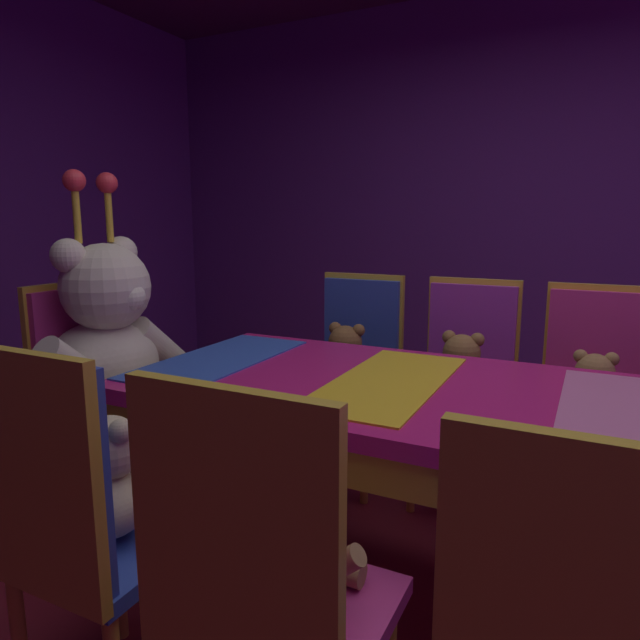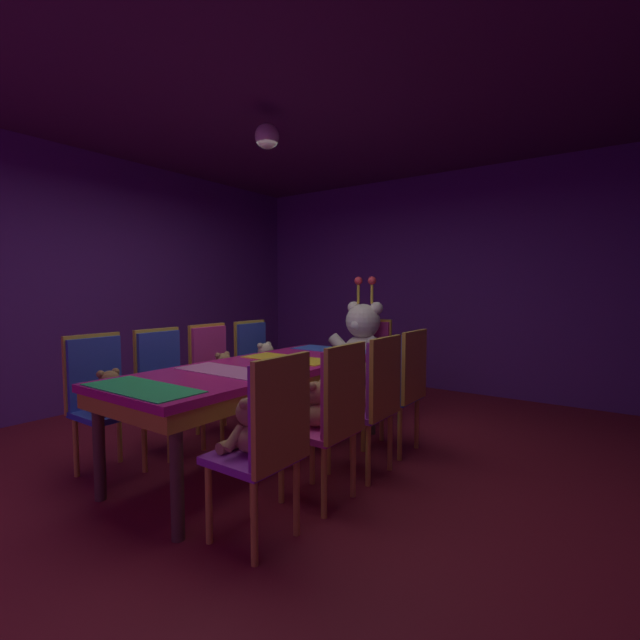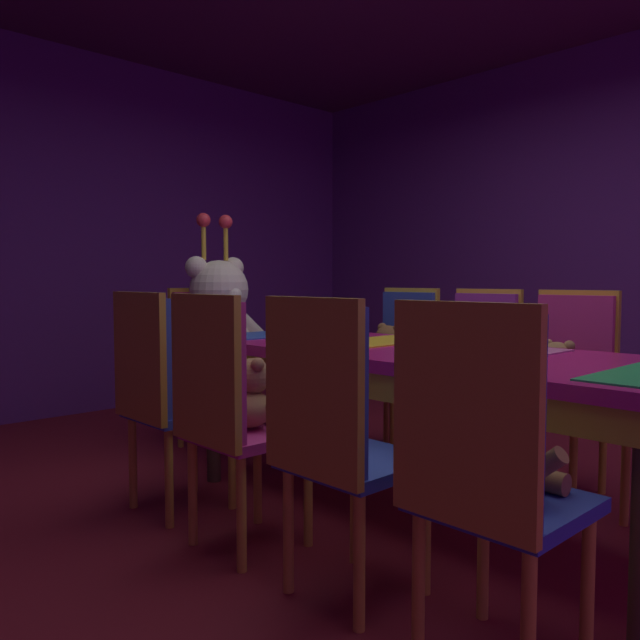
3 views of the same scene
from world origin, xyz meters
name	(u,v)px [view 1 (image 1 of 3)]	position (x,y,z in m)	size (l,w,h in m)	color
ground_plane	(483,622)	(0.00, 0.00, 0.00)	(7.90, 7.90, 0.00)	maroon
wall_right	(565,196)	(2.60, 0.00, 1.40)	(0.12, 6.40, 2.80)	#59267F
banquet_table	(495,424)	(0.00, 0.00, 0.65)	(0.90, 2.32, 0.75)	#C61E72
chair_left_2	(258,579)	(-0.85, 0.28, 0.60)	(0.42, 0.41, 0.98)	#CC338C
teddy_left_2	(296,547)	(-0.71, 0.28, 0.58)	(0.23, 0.30, 0.28)	#9E7247
chair_left_3	(65,509)	(-0.83, 0.81, 0.60)	(0.42, 0.41, 0.98)	#2D47B2
teddy_left_3	(114,482)	(-0.68, 0.81, 0.60)	(0.26, 0.34, 0.32)	beige
chair_right_1	(594,381)	(0.84, -0.26, 0.60)	(0.42, 0.41, 0.98)	#CC338C
teddy_right_1	(593,394)	(0.70, -0.26, 0.58)	(0.24, 0.31, 0.29)	#9E7247
chair_right_2	(468,367)	(0.84, 0.25, 0.60)	(0.42, 0.41, 0.98)	purple
teddy_right_2	(460,375)	(0.70, 0.25, 0.60)	(0.26, 0.34, 0.32)	olive
chair_right_3	(357,355)	(0.82, 0.78, 0.60)	(0.42, 0.41, 0.98)	#2D47B2
teddy_right_3	(345,362)	(0.68, 0.78, 0.59)	(0.26, 0.33, 0.32)	brown
throne_chair	(84,373)	(0.00, 1.70, 0.60)	(0.41, 0.42, 0.98)	#CC338C
king_teddy_bear	(111,338)	(0.00, 1.53, 0.77)	(0.76, 0.59, 0.97)	silver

